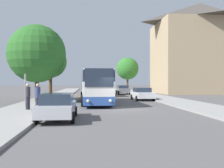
{
  "coord_description": "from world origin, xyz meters",
  "views": [
    {
      "loc": [
        -2.31,
        -20.41,
        2.15
      ],
      "look_at": [
        0.44,
        10.05,
        1.9
      ],
      "focal_mm": 42.0,
      "sensor_mm": 36.0,
      "label": 1
    }
  ],
  "objects": [
    {
      "name": "bus_middle",
      "position": [
        -1.57,
        20.72,
        1.88
      ],
      "size": [
        3.02,
        11.22,
        3.53
      ],
      "rotation": [
        0.0,
        0.0,
        0.03
      ],
      "color": "#2D2D2D",
      "rests_on": "ground_plane"
    },
    {
      "name": "sidewalk_left",
      "position": [
        -7.0,
        0.0,
        0.07
      ],
      "size": [
        4.0,
        120.0,
        0.15
      ],
      "primitive_type": "cube",
      "color": "gray",
      "rests_on": "ground_plane"
    },
    {
      "name": "tree_right_near",
      "position": [
        5.98,
        34.68,
        4.97
      ],
      "size": [
        4.71,
        4.71,
        7.19
      ],
      "color": "#47331E",
      "rests_on": "sidewalk_right"
    },
    {
      "name": "pedestrian_waiting_near",
      "position": [
        -5.8,
        -1.95,
        1.11
      ],
      "size": [
        0.36,
        0.36,
        1.89
      ],
      "rotation": [
        0.0,
        0.0,
        3.58
      ],
      "color": "#23232D",
      "rests_on": "sidewalk_left"
    },
    {
      "name": "sidewalk_right",
      "position": [
        7.0,
        0.0,
        0.07
      ],
      "size": [
        4.0,
        120.0,
        0.15
      ],
      "primitive_type": "cube",
      "color": "gray",
      "rests_on": "ground_plane"
    },
    {
      "name": "parked_car_left_curb",
      "position": [
        -4.06,
        -5.42,
        0.78
      ],
      "size": [
        2.08,
        4.68,
        1.5
      ],
      "rotation": [
        0.0,
        0.0,
        0.0
      ],
      "color": "#B7B7BC",
      "rests_on": "ground_plane"
    },
    {
      "name": "tree_left_far",
      "position": [
        -6.98,
        12.48,
        4.63
      ],
      "size": [
        4.01,
        4.01,
        6.51
      ],
      "color": "#47331E",
      "rests_on": "sidewalk_left"
    },
    {
      "name": "tree_left_near",
      "position": [
        -7.65,
        7.32,
        5.07
      ],
      "size": [
        6.0,
        6.0,
        7.93
      ],
      "color": "#47331E",
      "rests_on": "sidewalk_left"
    },
    {
      "name": "pedestrian_waiting_far",
      "position": [
        -6.68,
        -1.03,
        1.11
      ],
      "size": [
        0.36,
        0.36,
        1.88
      ],
      "rotation": [
        0.0,
        0.0,
        2.36
      ],
      "color": "#23232D",
      "rests_on": "sidewalk_left"
    },
    {
      "name": "building_right_background",
      "position": [
        19.05,
        28.01,
        8.61
      ],
      "size": [
        16.6,
        12.79,
        17.23
      ],
      "color": "tan",
      "rests_on": "ground_plane"
    },
    {
      "name": "bus_stop_sign",
      "position": [
        -7.29,
        0.84,
        1.8
      ],
      "size": [
        0.08,
        0.45,
        2.66
      ],
      "color": "gray",
      "rests_on": "sidewalk_left"
    },
    {
      "name": "parked_car_right_far",
      "position": [
        3.66,
        24.58,
        0.8
      ],
      "size": [
        2.18,
        4.02,
        1.54
      ],
      "rotation": [
        0.0,
        0.0,
        3.17
      ],
      "color": "slate",
      "rests_on": "ground_plane"
    },
    {
      "name": "parked_car_right_near",
      "position": [
        3.98,
        9.77,
        0.77
      ],
      "size": [
        2.28,
        4.48,
        1.46
      ],
      "rotation": [
        0.0,
        0.0,
        3.18
      ],
      "color": "silver",
      "rests_on": "ground_plane"
    },
    {
      "name": "ground_plane",
      "position": [
        0.0,
        0.0,
        0.0
      ],
      "size": [
        300.0,
        300.0,
        0.0
      ],
      "primitive_type": "plane",
      "color": "#565454",
      "rests_on": "ground"
    },
    {
      "name": "bus_front",
      "position": [
        -1.66,
        5.92,
        1.73
      ],
      "size": [
        3.07,
        12.06,
        3.23
      ],
      "rotation": [
        0.0,
        0.0,
        0.03
      ],
      "color": "#2D519E",
      "rests_on": "ground_plane"
    }
  ]
}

